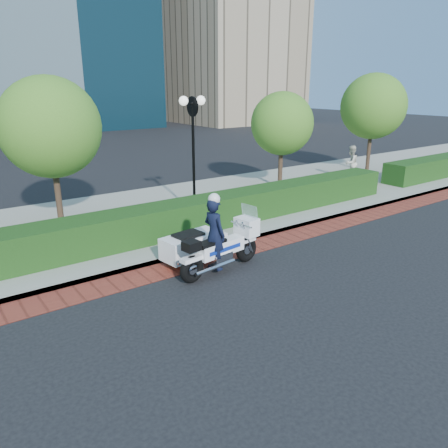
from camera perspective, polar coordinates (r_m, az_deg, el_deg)
ground at (r=11.89m, az=5.55°, el=-5.82°), size 120.00×120.00×0.00m
brick_strip at (r=12.96m, az=1.18°, el=-3.66°), size 60.00×1.00×0.01m
sidewalk at (r=16.55m, az=-8.25°, el=1.24°), size 60.00×8.00×0.15m
hedge_main at (r=14.39m, az=-3.85°, el=1.23°), size 18.00×1.20×1.00m
hedge_far at (r=26.38m, az=27.25°, el=6.95°), size 10.00×1.20×1.00m
lamppost at (r=15.78m, az=-4.06°, el=11.27°), size 1.02×0.70×4.21m
tree_b at (r=15.15m, az=-21.77°, el=11.61°), size 3.20×3.20×4.89m
tree_c at (r=20.16m, az=7.59°, el=12.86°), size 2.80×2.80×4.30m
tree_d at (r=25.02m, az=18.92°, el=14.32°), size 3.40×3.40×5.16m
tower_right at (r=58.79m, az=1.67°, el=26.93°), size 14.00×12.00×28.00m
police_motorcycle at (r=11.59m, az=-2.14°, el=-2.43°), size 2.69×1.91×2.17m
pedestrian at (r=22.71m, az=16.23°, el=7.67°), size 0.91×0.75×1.72m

